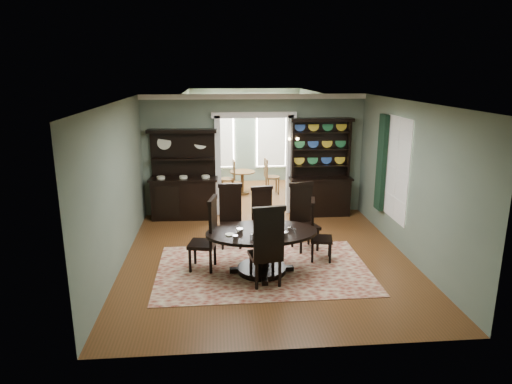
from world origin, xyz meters
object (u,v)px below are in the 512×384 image
Objects in this scene: dining_table at (262,244)px; welsh_dresser at (320,180)px; sideboard at (184,188)px; parlor_table at (242,179)px.

welsh_dresser reaches higher than dining_table.
sideboard is 2.96× the size of parlor_table.
parlor_table is (-0.03, 5.47, -0.10)m from dining_table.
dining_table is 3.72m from sideboard.
welsh_dresser is (1.80, 3.34, 0.33)m from dining_table.
parlor_table is at bearing 87.06° from dining_table.
dining_table is 0.85× the size of welsh_dresser.
sideboard is at bearing -126.30° from parlor_table.
dining_table is at bearing -62.18° from sideboard.
sideboard is at bearing 179.84° from welsh_dresser.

